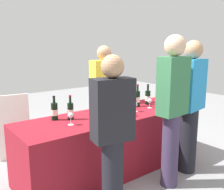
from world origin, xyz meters
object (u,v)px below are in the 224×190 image
(wine_bottle_3, at_px, (105,105))
(wine_glass_0, at_px, (71,116))
(wine_bottle_4, at_px, (126,99))
(wine_bottle_0, at_px, (54,111))
(wine_bottle_2, at_px, (96,105))
(guest_1, at_px, (172,105))
(server_pouring, at_px, (104,95))
(wine_bottle_5, at_px, (137,98))
(wine_bottle_1, at_px, (71,111))
(wine_glass_4, at_px, (135,105))
(guest_2, at_px, (190,103))
(menu_board, at_px, (14,127))
(wine_glass_2, at_px, (122,110))
(wine_glass_3, at_px, (130,109))
(wine_glass_1, at_px, (97,115))
(wine_bottle_6, at_px, (148,97))
(guest_0, at_px, (112,132))

(wine_bottle_3, xyz_separation_m, wine_glass_0, (-0.60, -0.17, -0.01))
(wine_bottle_4, bearing_deg, wine_bottle_0, 178.68)
(wine_glass_0, bearing_deg, wine_bottle_2, 24.15)
(wine_glass_0, relative_size, guest_1, 0.08)
(wine_bottle_0, xyz_separation_m, server_pouring, (1.01, 0.40, 0.01))
(wine_bottle_5, bearing_deg, wine_bottle_1, 179.96)
(wine_glass_4, height_order, guest_2, guest_2)
(guest_1, height_order, menu_board, guest_1)
(wine_bottle_4, bearing_deg, wine_bottle_2, -175.09)
(wine_bottle_5, bearing_deg, guest_1, -106.71)
(wine_glass_2, xyz_separation_m, wine_glass_3, (0.12, -0.00, -0.01))
(wine_glass_0, bearing_deg, wine_bottle_5, 8.95)
(wine_bottle_3, bearing_deg, wine_bottle_0, 169.76)
(wine_glass_3, xyz_separation_m, guest_1, (0.18, -0.52, 0.13))
(wine_glass_1, bearing_deg, server_pouring, 49.66)
(wine_bottle_1, xyz_separation_m, guest_2, (1.30, -0.74, 0.05))
(wine_glass_2, relative_size, guest_2, 0.08)
(guest_1, bearing_deg, wine_glass_1, 137.97)
(wine_bottle_2, bearing_deg, wine_glass_2, -67.21)
(wine_glass_4, bearing_deg, wine_bottle_1, 166.49)
(wine_bottle_1, xyz_separation_m, menu_board, (-0.38, 1.01, -0.39))
(wine_bottle_1, distance_m, wine_bottle_5, 1.09)
(wine_bottle_5, xyz_separation_m, server_pouring, (-0.23, 0.50, 0.00))
(server_pouring, relative_size, guest_1, 0.93)
(wine_bottle_0, xyz_separation_m, guest_2, (1.46, -0.85, 0.05))
(wine_bottle_2, height_order, wine_glass_3, wine_bottle_2)
(wine_bottle_0, distance_m, wine_bottle_6, 1.46)
(wine_bottle_0, xyz_separation_m, wine_glass_2, (0.69, -0.42, -0.01))
(wine_bottle_0, bearing_deg, wine_bottle_3, -10.24)
(wine_glass_0, xyz_separation_m, server_pouring, (0.96, 0.69, 0.02))
(wine_glass_3, distance_m, server_pouring, 0.84)
(wine_glass_3, distance_m, guest_2, 0.78)
(menu_board, bearing_deg, wine_glass_4, -35.58)
(wine_bottle_2, distance_m, wine_bottle_6, 0.91)
(wine_bottle_5, height_order, wine_glass_3, wine_bottle_5)
(wine_bottle_4, xyz_separation_m, wine_glass_2, (-0.40, -0.39, -0.02))
(wine_bottle_4, bearing_deg, wine_bottle_3, -167.52)
(server_pouring, relative_size, guest_2, 0.96)
(guest_0, distance_m, guest_2, 1.33)
(wine_bottle_1, distance_m, wine_bottle_2, 0.39)
(wine_glass_0, height_order, wine_glass_2, wine_glass_0)
(wine_glass_4, bearing_deg, wine_glass_1, -172.65)
(wine_glass_2, relative_size, wine_glass_3, 1.06)
(wine_bottle_6, bearing_deg, wine_bottle_3, -178.95)
(wine_bottle_6, relative_size, guest_2, 0.18)
(wine_bottle_1, distance_m, menu_board, 1.15)
(wine_bottle_3, relative_size, wine_glass_2, 2.29)
(server_pouring, relative_size, menu_board, 1.71)
(wine_bottle_4, bearing_deg, wine_bottle_5, -25.97)
(wine_glass_2, bearing_deg, wine_bottle_4, 44.77)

